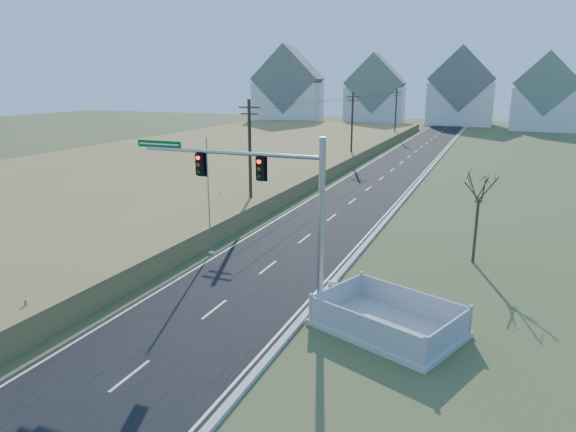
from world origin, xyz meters
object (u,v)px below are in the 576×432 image
(open_sign, at_px, (333,287))
(traffic_signal_mast, at_px, (282,205))
(flagpole, at_px, (209,209))
(bare_tree, at_px, (480,186))
(fence_enclosure, at_px, (388,325))

(open_sign, bearing_deg, traffic_signal_mast, -144.49)
(traffic_signal_mast, bearing_deg, flagpole, 144.27)
(open_sign, xyz_separation_m, bare_tree, (6.25, 7.54, 4.25))
(open_sign, bearing_deg, flagpole, 150.59)
(fence_enclosure, height_order, open_sign, fence_enclosure)
(fence_enclosure, bearing_deg, open_sign, 160.84)
(flagpole, bearing_deg, fence_enclosure, -25.68)
(traffic_signal_mast, distance_m, fence_enclosure, 7.04)
(bare_tree, bearing_deg, fence_enclosure, -105.51)
(traffic_signal_mast, bearing_deg, fence_enclosure, -9.28)
(open_sign, xyz_separation_m, flagpole, (-8.80, 2.95, 2.53))
(fence_enclosure, distance_m, flagpole, 13.73)
(traffic_signal_mast, xyz_separation_m, bare_tree, (8.17, 9.56, -0.26))
(traffic_signal_mast, relative_size, fence_enclosure, 1.47)
(traffic_signal_mast, relative_size, bare_tree, 1.77)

